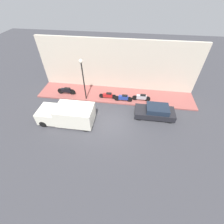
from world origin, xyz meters
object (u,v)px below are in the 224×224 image
motorcycle_red (108,95)px  motorcycle_blue (123,98)px  parked_car (155,112)px  scooter_silver (141,97)px  streetlamp (82,73)px  motorcycle_black (66,91)px  delivery_van (67,114)px

motorcycle_red → motorcycle_blue: bearing=-99.1°
motorcycle_red → parked_car: bearing=-112.4°
parked_car → scooter_silver: (2.15, 1.31, -0.01)m
motorcycle_red → motorcycle_blue: motorcycle_blue is taller
scooter_silver → motorcycle_blue: size_ratio=1.00×
motorcycle_blue → streetlamp: 4.98m
streetlamp → motorcycle_black: bearing=77.8°
motorcycle_blue → delivery_van: bearing=126.6°
scooter_silver → motorcycle_red: bearing=91.4°
parked_car → motorcycle_red: 5.41m
delivery_van → motorcycle_blue: size_ratio=2.60×
streetlamp → motorcycle_red: bearing=-81.4°
delivery_van → scooter_silver: bearing=-59.6°
scooter_silver → motorcycle_blue: 1.97m
delivery_van → motorcycle_black: (4.10, 1.68, -0.33)m
delivery_van → motorcycle_black: delivery_van is taller
motorcycle_blue → streetlamp: streetlamp is taller
scooter_silver → delivery_van: bearing=120.4°
parked_car → delivery_van: 8.38m
motorcycle_red → streetlamp: size_ratio=0.43×
scooter_silver → streetlamp: (-0.45, 6.09, 2.74)m
motorcycle_red → motorcycle_black: (0.16, 4.84, 0.07)m
delivery_van → motorcycle_red: size_ratio=2.61×
motorcycle_blue → streetlamp: bearing=91.1°
scooter_silver → streetlamp: streetlamp is taller
delivery_van → motorcycle_black: bearing=22.3°
motorcycle_red → scooter_silver: (0.09, -3.69, 0.04)m
delivery_van → motorcycle_black: size_ratio=2.44×
parked_car → motorcycle_black: size_ratio=1.82×
streetlamp → parked_car: bearing=-102.9°
motorcycle_blue → scooter_silver: bearing=-79.1°
delivery_van → scooter_silver: delivery_van is taller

